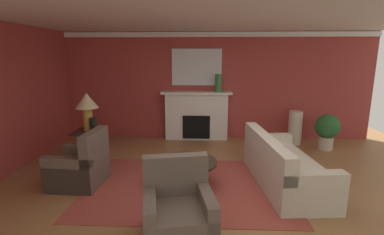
% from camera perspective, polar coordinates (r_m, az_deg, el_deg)
% --- Properties ---
extents(ground_plane, '(9.79, 9.79, 0.00)m').
position_cam_1_polar(ground_plane, '(4.66, 4.96, -15.19)').
color(ground_plane, olive).
extents(wall_fireplace, '(8.13, 0.12, 2.75)m').
position_cam_1_polar(wall_fireplace, '(7.46, 4.08, 6.29)').
color(wall_fireplace, '#9E3833').
rests_on(wall_fireplace, ground_plane).
extents(ceiling_panel, '(8.13, 7.06, 0.06)m').
position_cam_1_polar(ceiling_panel, '(4.48, 5.48, 20.34)').
color(ceiling_panel, white).
extents(crown_moulding, '(8.13, 0.08, 0.12)m').
position_cam_1_polar(crown_moulding, '(7.36, 4.26, 16.29)').
color(crown_moulding, white).
extents(area_rug, '(3.33, 2.39, 0.01)m').
position_cam_1_polar(area_rug, '(4.91, -1.01, -13.54)').
color(area_rug, '#993D33').
rests_on(area_rug, ground_plane).
extents(fireplace, '(1.80, 0.35, 1.26)m').
position_cam_1_polar(fireplace, '(7.38, 0.89, 0.11)').
color(fireplace, white).
rests_on(fireplace, ground_plane).
extents(mantel_mirror, '(1.27, 0.04, 0.92)m').
position_cam_1_polar(mantel_mirror, '(7.34, 0.95, 10.06)').
color(mantel_mirror, silver).
extents(sofa, '(1.11, 2.18, 0.85)m').
position_cam_1_polar(sofa, '(5.09, 17.74, -9.61)').
color(sofa, beige).
rests_on(sofa, ground_plane).
extents(armchair_near_window, '(0.85, 0.85, 0.95)m').
position_cam_1_polar(armchair_near_window, '(5.20, -21.47, -9.31)').
color(armchair_near_window, brown).
rests_on(armchair_near_window, ground_plane).
extents(armchair_facing_fireplace, '(0.94, 0.94, 0.95)m').
position_cam_1_polar(armchair_facing_fireplace, '(3.55, -2.77, -18.91)').
color(armchair_facing_fireplace, brown).
rests_on(armchair_facing_fireplace, ground_plane).
extents(coffee_table, '(1.00, 1.00, 0.45)m').
position_cam_1_polar(coffee_table, '(4.78, -1.03, -9.98)').
color(coffee_table, '#2D2319').
rests_on(coffee_table, ground_plane).
extents(side_table, '(0.56, 0.56, 0.70)m').
position_cam_1_polar(side_table, '(6.07, -19.75, -5.18)').
color(side_table, '#2D2319').
rests_on(side_table, ground_plane).
extents(table_lamp, '(0.44, 0.44, 0.75)m').
position_cam_1_polar(table_lamp, '(5.89, -20.32, 2.51)').
color(table_lamp, '#B28E38').
rests_on(table_lamp, side_table).
extents(vase_mantel_right, '(0.17, 0.17, 0.44)m').
position_cam_1_polar(vase_mantel_right, '(7.20, 5.32, 6.88)').
color(vase_mantel_right, '#33703D').
rests_on(vase_mantel_right, fireplace).
extents(vase_tall_corner, '(0.32, 0.32, 0.82)m').
position_cam_1_polar(vase_tall_corner, '(7.47, 19.96, -1.91)').
color(vase_tall_corner, beige).
rests_on(vase_tall_corner, ground_plane).
extents(vase_on_side_table, '(0.14, 0.14, 0.28)m').
position_cam_1_polar(vase_on_side_table, '(5.80, -19.13, -1.42)').
color(vase_on_side_table, black).
rests_on(vase_on_side_table, side_table).
extents(book_red_cover, '(0.24, 0.22, 0.04)m').
position_cam_1_polar(book_red_cover, '(4.68, -1.09, -8.68)').
color(book_red_cover, navy).
rests_on(book_red_cover, coffee_table).
extents(book_art_folio, '(0.19, 0.16, 0.03)m').
position_cam_1_polar(book_art_folio, '(4.63, -1.71, -8.45)').
color(book_art_folio, tan).
rests_on(book_art_folio, coffee_table).
extents(potted_plant, '(0.56, 0.56, 0.83)m').
position_cam_1_polar(potted_plant, '(7.29, 25.44, -2.05)').
color(potted_plant, '#BCB29E').
rests_on(potted_plant, ground_plane).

